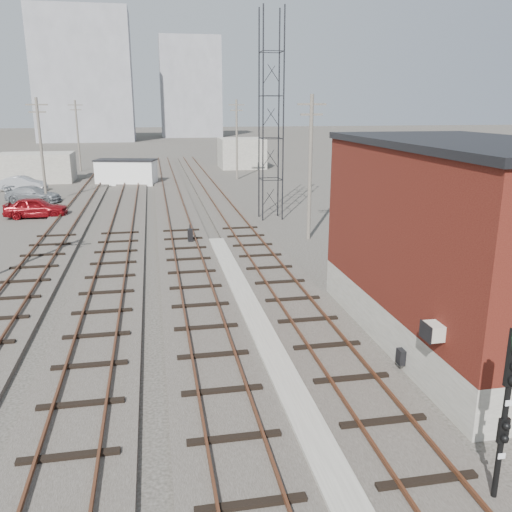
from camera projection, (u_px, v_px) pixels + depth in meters
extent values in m
plane|color=#282621|center=(180.00, 178.00, 64.15)|extent=(320.00, 320.00, 0.00)
cube|color=#332D28|center=(225.00, 209.00, 44.70)|extent=(3.20, 90.00, 0.20)
cube|color=#4C2816|center=(216.00, 206.00, 44.50)|extent=(0.07, 90.00, 0.12)
cube|color=#4C2816|center=(233.00, 206.00, 44.76)|extent=(0.07, 90.00, 0.12)
cube|color=#332D28|center=(176.00, 210.00, 43.98)|extent=(3.20, 90.00, 0.20)
cube|color=#4C2816|center=(167.00, 208.00, 43.78)|extent=(0.07, 90.00, 0.12)
cube|color=#4C2816|center=(185.00, 207.00, 44.04)|extent=(0.07, 90.00, 0.12)
cube|color=#332D28|center=(125.00, 212.00, 43.26)|extent=(3.20, 90.00, 0.20)
cube|color=#4C2816|center=(116.00, 210.00, 43.07)|extent=(0.07, 90.00, 0.12)
cube|color=#4C2816|center=(134.00, 209.00, 43.32)|extent=(0.07, 90.00, 0.12)
cube|color=#332D28|center=(73.00, 214.00, 42.54)|extent=(3.20, 90.00, 0.20)
cube|color=#4C2816|center=(63.00, 211.00, 42.35)|extent=(0.07, 90.00, 0.12)
cube|color=#4C2816|center=(82.00, 211.00, 42.60)|extent=(0.07, 90.00, 0.12)
cube|color=gray|center=(259.00, 328.00, 20.67)|extent=(0.90, 28.00, 0.26)
cube|color=gray|center=(456.00, 319.00, 19.87)|extent=(6.00, 12.00, 1.50)
cube|color=#5E2216|center=(466.00, 226.00, 18.93)|extent=(6.00, 12.00, 5.50)
cube|color=black|center=(475.00, 143.00, 18.16)|extent=(6.20, 12.20, 0.25)
cube|color=beige|center=(433.00, 331.00, 15.10)|extent=(0.45, 0.62, 0.45)
cube|color=black|center=(401.00, 357.00, 17.48)|extent=(0.20, 0.35, 0.50)
cylinder|color=black|center=(263.00, 118.00, 38.62)|extent=(0.10, 0.10, 15.00)
cylinder|color=black|center=(283.00, 117.00, 38.89)|extent=(0.10, 0.10, 15.00)
cylinder|color=black|center=(259.00, 117.00, 40.04)|extent=(0.10, 0.10, 15.00)
cylinder|color=black|center=(279.00, 117.00, 40.31)|extent=(0.10, 0.10, 15.00)
cylinder|color=#595147|center=(42.00, 152.00, 46.49)|extent=(0.24, 0.24, 9.00)
cube|color=#595147|center=(37.00, 105.00, 45.45)|extent=(1.80, 0.12, 0.12)
cube|color=#595147|center=(37.00, 112.00, 45.61)|extent=(1.40, 0.12, 0.12)
cylinder|color=#595147|center=(78.00, 136.00, 70.16)|extent=(0.24, 0.24, 9.00)
cube|color=#595147|center=(75.00, 105.00, 69.11)|extent=(1.80, 0.12, 0.12)
cube|color=#595147|center=(76.00, 110.00, 69.27)|extent=(1.40, 0.12, 0.12)
cylinder|color=#595147|center=(310.00, 169.00, 33.82)|extent=(0.24, 0.24, 9.00)
cube|color=#595147|center=(312.00, 104.00, 32.78)|extent=(1.80, 0.12, 0.12)
cube|color=#595147|center=(312.00, 114.00, 32.94)|extent=(1.40, 0.12, 0.12)
cylinder|color=#595147|center=(237.00, 140.00, 62.22)|extent=(0.24, 0.24, 9.00)
cube|color=#595147|center=(236.00, 105.00, 61.17)|extent=(1.80, 0.12, 0.12)
cube|color=#595147|center=(236.00, 110.00, 61.33)|extent=(1.40, 0.12, 0.12)
cube|color=gray|center=(84.00, 76.00, 127.87)|extent=(22.00, 14.00, 30.00)
cube|color=gray|center=(190.00, 88.00, 147.28)|extent=(16.00, 12.00, 26.00)
cube|color=gray|center=(37.00, 168.00, 60.84)|extent=(8.00, 5.00, 3.20)
cube|color=gray|center=(242.00, 153.00, 74.69)|extent=(6.00, 6.00, 4.00)
cube|color=gray|center=(493.00, 502.00, 11.72)|extent=(0.40, 0.40, 0.10)
cylinder|color=black|center=(504.00, 419.00, 11.18)|extent=(0.12, 0.12, 4.16)
cube|color=black|center=(503.00, 431.00, 11.23)|extent=(0.23, 0.09, 0.57)
cube|color=white|center=(509.00, 403.00, 10.99)|extent=(0.17, 0.02, 0.12)
cube|color=white|center=(502.00, 456.00, 11.33)|extent=(0.17, 0.02, 0.12)
cube|color=black|center=(190.00, 236.00, 33.42)|extent=(0.32, 0.32, 0.92)
cylinder|color=black|center=(190.00, 227.00, 33.26)|extent=(0.07, 0.07, 0.27)
cube|color=white|center=(126.00, 173.00, 58.84)|extent=(6.69, 4.04, 2.60)
cube|color=black|center=(126.00, 160.00, 58.48)|extent=(6.94, 4.29, 0.12)
imported|color=maroon|center=(36.00, 207.00, 41.48)|extent=(4.70, 2.02, 1.58)
imported|color=#95979C|center=(23.00, 184.00, 54.38)|extent=(4.80, 2.51, 1.51)
imported|color=gray|center=(33.00, 195.00, 48.04)|extent=(5.23, 3.24, 1.41)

